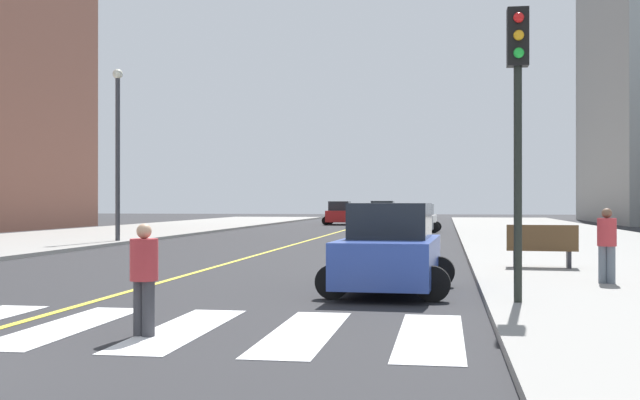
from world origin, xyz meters
TOP-DOWN VIEW (x-y plane):
  - sidewalk_kerb_east at (12.20, 20.00)m, footprint 10.00×120.00m
  - crosswalk_paint at (0.00, 4.00)m, footprint 13.50×4.00m
  - lane_divider_paint at (0.00, 40.00)m, footprint 0.16×80.00m
  - car_red_nearest at (-1.95, 56.09)m, footprint 2.72×4.29m
  - car_blue_second at (5.38, 9.18)m, footprint 2.69×4.20m
  - car_gray_third at (1.82, 52.27)m, footprint 2.71×4.33m
  - car_white_fourth at (5.02, 41.47)m, footprint 2.53×3.94m
  - traffic_light_near_corner at (7.73, 6.78)m, footprint 0.36×0.41m
  - park_bench at (9.00, 14.09)m, footprint 1.84×0.69m
  - pedestrian_crossing at (2.37, 3.36)m, footprint 0.39×0.39m
  - pedestrian_waiting_east at (9.87, 10.26)m, footprint 0.39×0.39m
  - street_lamp at (-7.79, 25.72)m, footprint 0.44×0.44m

SIDE VIEW (x-z plane):
  - lane_divider_paint at x=0.00m, z-range 0.00..0.01m
  - crosswalk_paint at x=0.00m, z-range 0.00..0.01m
  - sidewalk_kerb_east at x=12.20m, z-range 0.00..0.15m
  - park_bench at x=9.00m, z-range 0.13..1.25m
  - car_white_fourth at x=5.02m, z-range -0.06..1.67m
  - car_blue_second at x=5.38m, z-range -0.06..1.78m
  - pedestrian_crossing at x=2.37m, z-range 0.08..1.65m
  - car_red_nearest at x=-1.95m, z-range -0.06..1.84m
  - car_gray_third at x=1.82m, z-range -0.06..1.87m
  - pedestrian_waiting_east at x=9.87m, z-range 0.23..1.82m
  - traffic_light_near_corner at x=7.73m, z-range 1.16..6.20m
  - street_lamp at x=-7.79m, z-range 0.82..8.41m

